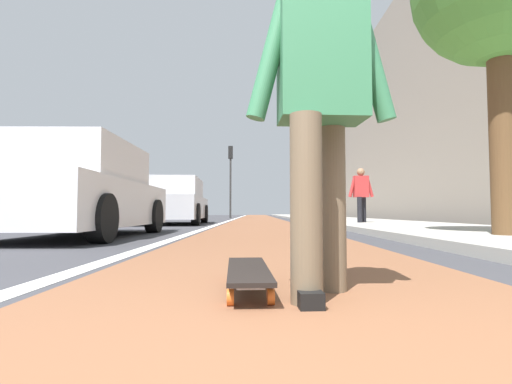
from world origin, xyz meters
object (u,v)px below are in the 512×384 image
Objects in this scene: parked_car_mid at (173,202)px; pedestrian_distant at (361,193)px; parked_car_near at (79,192)px; skater_person at (321,97)px; traffic_light at (231,169)px; skateboard at (248,272)px.

pedestrian_distant reaches higher than parked_car_mid.
parked_car_mid is 2.90× the size of pedestrian_distant.
parked_car_near is at bearing 179.15° from parked_car_mid.
skater_person is 22.46m from traffic_light.
skateboard is at bearing 160.91° from pedestrian_distant.
skateboard is 22.38m from traffic_light.
pedestrian_distant is at bearing -161.88° from traffic_light.
skater_person reaches higher than pedestrian_distant.
parked_car_near is 0.89× the size of traffic_light.
skater_person is 8.98m from pedestrian_distant.
traffic_light is at bearing -3.81° from parked_car_near.
skateboard is 8.98m from pedestrian_distant.
skateboard is 0.53× the size of pedestrian_distant.
skater_person reaches higher than parked_car_near.
skateboard is 0.92m from skater_person.
pedestrian_distant is at bearing -19.09° from skateboard.
traffic_light reaches higher than parked_car_mid.
traffic_light is (22.27, 1.90, 2.21)m from skater_person.
parked_car_mid is at bearing 174.55° from traffic_light.
traffic_light reaches higher than skater_person.
skater_person is at bearing -175.14° from traffic_light.
traffic_light is at bearing 4.01° from skateboard.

